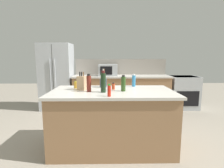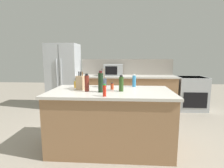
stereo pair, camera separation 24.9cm
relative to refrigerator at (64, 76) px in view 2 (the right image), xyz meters
name	(u,v)px [view 2 (the right image)]	position (x,y,z in m)	size (l,w,h in m)	color
ground_plane	(111,147)	(1.52, -2.25, -0.91)	(14.00, 14.00, 0.00)	gray
back_counter_run	(127,92)	(1.82, -0.05, -0.44)	(2.71, 0.66, 0.94)	#936B47
wall_backsplash	(127,67)	(1.82, 0.27, 0.26)	(2.67, 0.03, 0.46)	gray
kitchen_island	(111,119)	(1.52, -2.25, -0.44)	(1.91, 1.01, 0.94)	#936B47
refrigerator	(64,76)	(0.00, 0.00, 0.00)	(0.85, 0.75, 1.83)	#ADB2B7
range_oven	(191,93)	(3.60, -0.05, -0.45)	(0.76, 0.65, 0.92)	#ADB2B7
microwave	(113,70)	(1.44, -0.05, 0.19)	(0.52, 0.39, 0.32)	#ADB2B7
knife_block	(81,83)	(1.04, -2.19, 0.14)	(0.16, 0.14, 0.29)	tan
utensil_crock	(103,82)	(1.37, -1.94, 0.11)	(0.12, 0.12, 0.32)	#333D4C
spice_jar_paprika	(112,86)	(1.54, -2.15, 0.08)	(0.05, 0.05, 0.11)	#B73D1E
hot_sauce_bottle	(105,91)	(1.47, -2.66, 0.10)	(0.05, 0.05, 0.17)	red
wine_bottle	(101,82)	(1.38, -2.38, 0.18)	(0.08, 0.08, 0.32)	black
vinegar_bottle	(87,83)	(1.16, -2.33, 0.15)	(0.07, 0.07, 0.27)	maroon
dish_soap_bottle	(134,81)	(1.91, -1.86, 0.13)	(0.06, 0.06, 0.22)	#3384BC
honey_jar	(76,84)	(0.91, -2.03, 0.08)	(0.07, 0.07, 0.12)	gold
olive_oil_bottle	(121,84)	(1.69, -2.30, 0.14)	(0.07, 0.07, 0.25)	#2D4C1E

